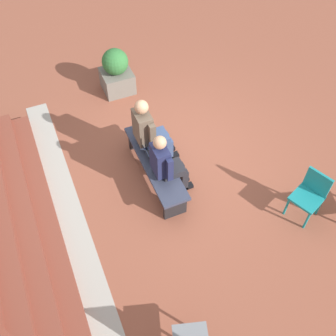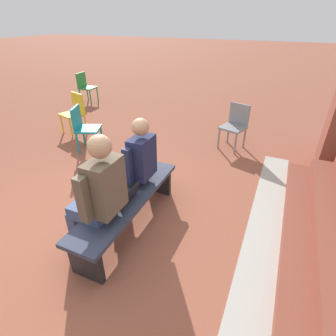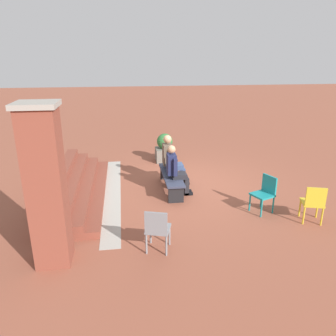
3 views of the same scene
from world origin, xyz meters
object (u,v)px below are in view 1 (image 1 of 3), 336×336
Objects in this scene: person_adult at (149,130)px; planter at (116,72)px; laptop at (153,155)px; plastic_chair_far_left at (311,193)px; bench at (155,164)px; person_student at (167,163)px.

person_adult reaches higher than planter.
laptop is 0.38× the size of plastic_chair_far_left.
person_student is at bearing -168.28° from bench.
bench is at bearing 51.15° from plastic_chair_far_left.
person_student is 4.06× the size of laptop.
planter is at bearing -4.03° from laptop.
person_adult is at bearing -14.25° from laptop.
laptop is (-0.32, 0.08, -0.23)m from person_adult.
person_adult is at bearing 177.61° from planter.
person_student reaches higher than planter.
person_adult is 1.65× the size of plastic_chair_far_left.
bench is 0.56m from person_adult.
person_adult is 1.47× the size of planter.
laptop is at bearing 175.97° from planter.
person_adult reaches higher than bench.
plastic_chair_far_left is (-1.62, -1.91, -0.02)m from laptop.
planter reaches higher than bench.
person_student is 0.45m from laptop.
planter is at bearing 23.53° from plastic_chair_far_left.
person_adult reaches higher than person_student.
person_student is at bearing 179.60° from person_adult.
bench is at bearing 170.32° from person_adult.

